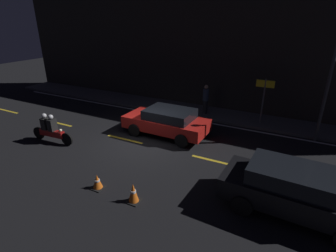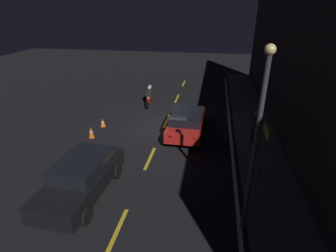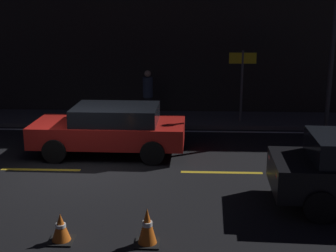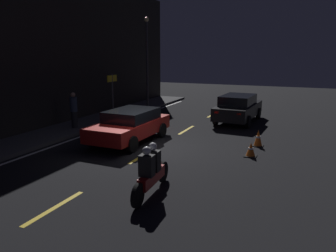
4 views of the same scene
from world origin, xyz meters
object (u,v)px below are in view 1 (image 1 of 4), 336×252
motorcycle (50,129)px  street_lamp (331,73)px  van_black (295,190)px  traffic_cone_near (97,182)px  traffic_cone_mid (133,193)px  taxi_red (167,121)px  shop_sign (264,93)px  pedestrian (206,99)px

motorcycle → street_lamp: size_ratio=0.41×
van_black → motorcycle: bearing=-178.1°
motorcycle → street_lamp: street_lamp is taller
traffic_cone_near → traffic_cone_mid: 1.50m
motorcycle → traffic_cone_near: bearing=-26.5°
taxi_red → van_black: 6.74m
traffic_cone_mid → shop_sign: 8.90m
pedestrian → shop_sign: (3.18, -0.12, 0.82)m
taxi_red → street_lamp: street_lamp is taller
shop_sign → street_lamp: 3.12m
shop_sign → taxi_red: bearing=-139.0°
traffic_cone_near → shop_sign: size_ratio=0.22×
traffic_cone_mid → shop_sign: (2.46, 8.42, 1.50)m
shop_sign → street_lamp: size_ratio=0.42×
van_black → pedestrian: 8.54m
traffic_cone_mid → pedestrian: (-0.73, 8.55, 0.68)m
pedestrian → street_lamp: size_ratio=0.30×
pedestrian → traffic_cone_near: bearing=-95.2°
van_black → motorcycle: size_ratio=1.84×
motorcycle → shop_sign: size_ratio=0.97×
motorcycle → traffic_cone_mid: size_ratio=3.52×
traffic_cone_near → pedestrian: size_ratio=0.30×
taxi_red → motorcycle: size_ratio=1.77×
van_black → shop_sign: size_ratio=1.79×
street_lamp → pedestrian: bearing=170.8°
taxi_red → traffic_cone_mid: size_ratio=6.24×
taxi_red → traffic_cone_near: size_ratio=7.98×
traffic_cone_near → shop_sign: 9.41m
motorcycle → traffic_cone_mid: motorcycle is taller
taxi_red → pedestrian: 3.59m
traffic_cone_near → traffic_cone_mid: bearing=-1.1°
traffic_cone_mid → taxi_red: bearing=105.9°
van_black → street_lamp: size_ratio=0.75×
van_black → pedestrian: size_ratio=2.52×
motorcycle → street_lamp: (10.98, 5.74, 2.60)m
traffic_cone_near → shop_sign: bearing=64.8°
taxi_red → shop_sign: size_ratio=1.73×
traffic_cone_mid → van_black: bearing=21.6°
traffic_cone_near → pedestrian: 8.59m
traffic_cone_near → pedestrian: (0.77, 8.52, 0.76)m
shop_sign → street_lamp: bearing=-17.2°
van_black → shop_sign: 7.03m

